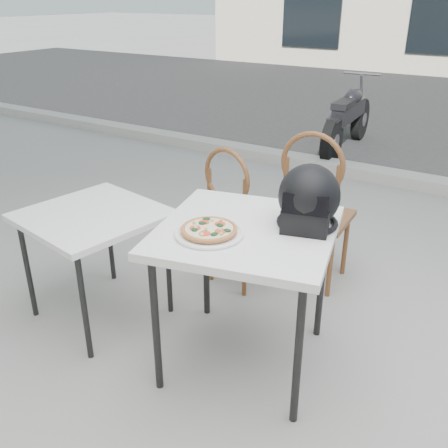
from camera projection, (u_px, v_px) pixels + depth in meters
The scene contains 9 objects.
ground at pixel (352, 368), 2.65m from camera, with size 80.00×80.00×0.00m, color #9B9893.
cafe_table_main at pixel (246, 241), 2.42m from camera, with size 1.00×1.00×0.79m.
plate at pixel (209, 233), 2.31m from camera, with size 0.38×0.38×0.02m.
pizza at pixel (209, 229), 2.30m from camera, with size 0.32×0.32×0.03m.
helmet at pixel (309, 200), 2.35m from camera, with size 0.37×0.37×0.30m.
cafe_chair_main at pixel (315, 202), 3.17m from camera, with size 0.43×0.43×1.08m.
cafe_table_side at pixel (93, 223), 2.85m from camera, with size 0.83×0.83×0.68m.
cafe_chair_side at pixel (236, 210), 3.20m from camera, with size 0.43×0.43×0.97m.
motorcycle at pixel (348, 119), 6.15m from camera, with size 0.47×1.81×0.90m.
Camera 1 is at (0.53, -2.12, 1.80)m, focal length 40.00 mm.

